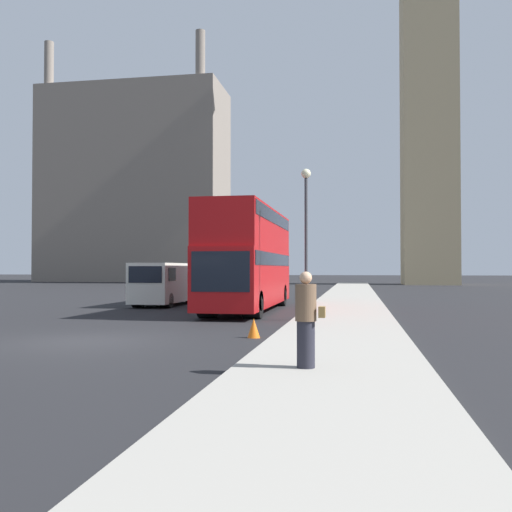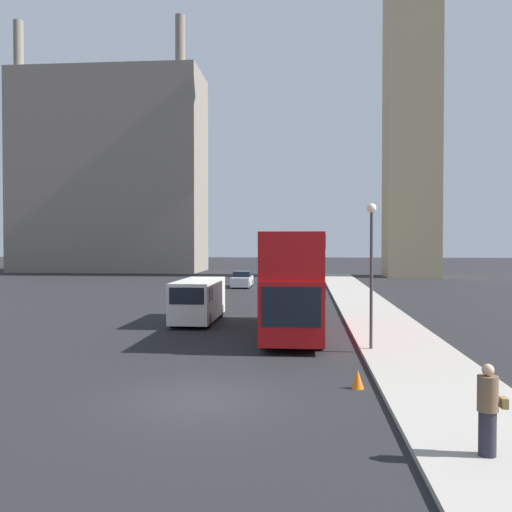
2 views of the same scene
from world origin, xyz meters
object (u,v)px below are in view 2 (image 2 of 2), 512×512
at_px(white_van, 198,299).
at_px(parked_sedan, 242,280).
at_px(clock_tower, 412,30).
at_px(red_double_decker_bus, 294,278).
at_px(pedestrian, 488,410).
at_px(street_lamp, 371,253).

relative_size(white_van, parked_sedan, 1.32).
bearing_deg(clock_tower, parked_sedan, -135.65).
relative_size(red_double_decker_bus, pedestrian, 6.21).
distance_m(clock_tower, pedestrian, 68.73).
bearing_deg(street_lamp, pedestrian, -85.04).
height_order(clock_tower, pedestrian, clock_tower).
relative_size(clock_tower, pedestrian, 33.70).
relative_size(street_lamp, parked_sedan, 1.20).
height_order(pedestrian, street_lamp, street_lamp).
bearing_deg(pedestrian, red_double_decker_bus, 104.65).
xyz_separation_m(clock_tower, parked_sedan, (-19.10, -18.67, -29.86)).
relative_size(pedestrian, street_lamp, 0.32).
height_order(clock_tower, red_double_decker_bus, clock_tower).
bearing_deg(red_double_decker_bus, pedestrian, -75.35).
xyz_separation_m(red_double_decker_bus, street_lamp, (3.05, -4.31, 1.25)).
relative_size(clock_tower, parked_sedan, 12.74).
bearing_deg(parked_sedan, pedestrian, -77.51).
distance_m(white_van, street_lamp, 11.55).
bearing_deg(pedestrian, street_lamp, 94.96).
bearing_deg(clock_tower, white_van, -113.81).
distance_m(red_double_decker_bus, pedestrian, 15.89).
distance_m(red_double_decker_bus, white_van, 6.33).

